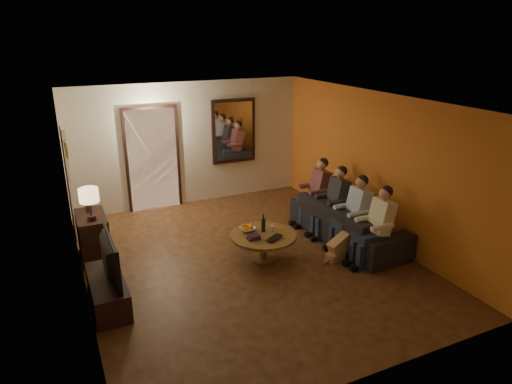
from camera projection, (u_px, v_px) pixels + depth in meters
name	position (u px, v px, depth m)	size (l,w,h in m)	color
floor	(247.00, 260.00, 7.51)	(5.00, 6.00, 0.01)	#3B2010
ceiling	(246.00, 101.00, 6.64)	(5.00, 6.00, 0.01)	white
back_wall	(189.00, 144.00, 9.64)	(5.00, 0.02, 2.60)	beige
front_wall	(369.00, 274.00, 4.51)	(5.00, 0.02, 2.60)	beige
left_wall	(76.00, 211.00, 6.08)	(0.02, 6.00, 2.60)	beige
right_wall	(376.00, 166.00, 8.07)	(0.02, 6.00, 2.60)	beige
orange_accent	(375.00, 166.00, 8.07)	(0.01, 6.00, 2.60)	orange
kitchen_doorway	(153.00, 160.00, 9.39)	(1.00, 0.06, 2.10)	#FFE0A5
door_trim	(153.00, 160.00, 9.38)	(1.12, 0.04, 2.22)	black
fridge_glimpse	(165.00, 166.00, 9.54)	(0.45, 0.03, 1.70)	silver
mirror_frame	(234.00, 131.00, 9.94)	(1.00, 0.05, 1.40)	black
mirror_glass	(234.00, 131.00, 9.91)	(0.86, 0.02, 1.26)	white
white_door	(69.00, 181.00, 8.16)	(0.06, 0.85, 2.04)	white
framed_art	(66.00, 149.00, 7.02)	(0.03, 0.28, 0.24)	#B28C33
art_canvas	(67.00, 149.00, 7.03)	(0.01, 0.22, 0.18)	brown
dresser	(93.00, 236.00, 7.49)	(0.45, 0.85, 0.75)	black
table_lamp	(90.00, 204.00, 7.09)	(0.30, 0.30, 0.54)	beige
flower_vase	(87.00, 198.00, 7.48)	(0.14, 0.14, 0.44)	red
tv_stand	(108.00, 291.00, 6.24)	(0.45, 1.20, 0.40)	black
tv	(104.00, 258.00, 6.07)	(0.14, 1.08, 0.62)	black
sofa	(348.00, 222.00, 8.14)	(0.93, 2.39, 0.70)	black
person_a	(377.00, 229.00, 7.24)	(0.60, 0.40, 1.20)	tan
person_b	(354.00, 215.00, 7.75)	(0.60, 0.40, 1.20)	tan
person_c	(334.00, 204.00, 8.27)	(0.60, 0.40, 1.20)	tan
person_d	(317.00, 194.00, 8.78)	(0.60, 0.40, 1.20)	tan
dog	(341.00, 244.00, 7.46)	(0.56, 0.24, 0.56)	#B67A54
coffee_table	(263.00, 247.00, 7.47)	(1.08, 1.08, 0.45)	brown
bowl	(248.00, 229.00, 7.50)	(0.26, 0.26, 0.06)	white
oranges	(248.00, 226.00, 7.48)	(0.20, 0.20, 0.08)	orange
wine_bottle	(263.00, 223.00, 7.45)	(0.07, 0.07, 0.31)	black
wine_glass	(272.00, 228.00, 7.49)	(0.06, 0.06, 0.10)	silver
book_stack	(254.00, 237.00, 7.21)	(0.20, 0.15, 0.07)	black
laptop	(277.00, 239.00, 7.19)	(0.33, 0.21, 0.03)	black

